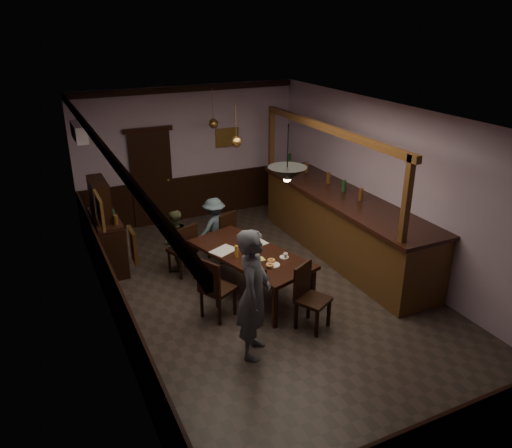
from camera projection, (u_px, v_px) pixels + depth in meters
room at (271, 214)px, 7.78m from camera, size 5.01×8.01×3.01m
dining_table at (250, 256)px, 8.26m from camera, size 1.59×2.40×0.75m
chair_far_left at (184, 247)px, 8.90m from camera, size 0.54×0.54×0.98m
chair_far_right at (224, 234)px, 9.46m from camera, size 0.56×0.56×0.98m
chair_near at (309, 294)px, 7.40m from camera, size 0.59×0.59×1.01m
chair_side at (214, 286)px, 7.58m from camera, size 0.60×0.60×1.04m
person_standing at (254, 294)px, 6.66m from camera, size 0.76×0.82×1.87m
person_seated_left at (175, 241)px, 9.08m from camera, size 0.70×0.66×1.15m
person_seated_right at (214, 227)px, 9.63m from camera, size 0.86×0.67×1.17m
newspaper_left at (224, 250)px, 8.29m from camera, size 0.51×0.45×0.01m
newspaper_right at (254, 243)px, 8.55m from camera, size 0.47×0.37×0.01m
napkin at (260, 259)px, 8.01m from camera, size 0.19×0.19×0.00m
saucer at (284, 257)px, 8.07m from camera, size 0.15×0.15×0.01m
coffee_cup at (285, 255)px, 8.02m from camera, size 0.10×0.10×0.07m
pastry_plate at (273, 265)px, 7.81m from camera, size 0.22×0.22×0.01m
pastry_ring_a at (270, 265)px, 7.74m from camera, size 0.13×0.13×0.04m
pastry_ring_b at (271, 260)px, 7.89m from camera, size 0.13×0.13×0.04m
soda_can at (257, 250)px, 8.19m from camera, size 0.07×0.07×0.12m
beer_glass at (236, 251)px, 8.04m from camera, size 0.06×0.06×0.20m
water_glass at (250, 246)px, 8.29m from camera, size 0.06×0.06×0.15m
pepper_mill at (265, 273)px, 7.43m from camera, size 0.04×0.04×0.14m
sideboard at (106, 233)px, 9.13m from camera, size 0.46×1.29×1.70m
bar_counter at (343, 224)px, 9.59m from camera, size 1.08×4.62×2.59m
door_back at (152, 180)px, 10.88m from camera, size 0.90×0.06×2.10m
ac_unit at (79, 132)px, 8.88m from camera, size 0.20×0.85×0.30m
picture_left_small at (133, 245)px, 5.22m from camera, size 0.04×0.28×0.36m
picture_left_large at (99, 210)px, 7.39m from camera, size 0.04×0.62×0.48m
picture_back at (227, 137)px, 11.31m from camera, size 0.55×0.04×0.42m
pendant_iron at (287, 174)px, 7.09m from camera, size 0.56×0.56×0.83m
pendant_brass_mid at (236, 142)px, 8.82m from camera, size 0.20×0.20×0.81m
pendant_brass_far at (213, 124)px, 10.27m from camera, size 0.20×0.20×0.81m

